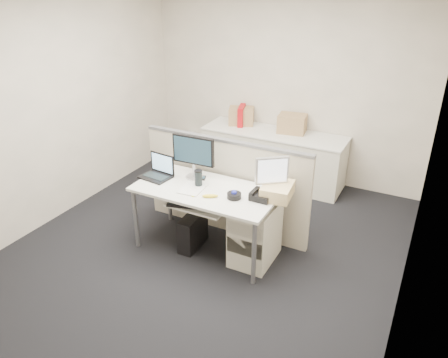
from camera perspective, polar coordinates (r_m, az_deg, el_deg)
The scene contains 28 objects.
floor at distance 4.92m, azimuth -2.21°, elevation -8.94°, with size 4.00×4.50×0.01m, color black.
wall_back at distance 6.27m, azimuth 7.92°, elevation 12.20°, with size 4.00×0.02×2.70m, color beige.
wall_front at distance 2.78m, azimuth -26.33°, elevation -8.47°, with size 4.00×0.02×2.70m, color beige.
wall_left at distance 5.52m, azimuth -21.10°, elevation 8.90°, with size 0.02×4.50×2.70m, color beige.
wall_right at distance 3.79m, azimuth 24.81°, elevation 0.90°, with size 0.02×4.50×2.70m, color beige.
desk at distance 4.57m, azimuth -2.35°, elevation -2.01°, with size 1.50×0.75×0.73m.
keyboard_tray at distance 4.45m, azimuth -3.48°, elevation -3.47°, with size 0.62×0.32×0.02m, color silver.
drawer_pedestal at distance 4.57m, azimuth 4.10°, elevation -7.00°, with size 0.40×0.55×0.65m, color silver.
cubicle_partition at distance 4.97m, azimuth 0.19°, elevation -1.06°, with size 2.00×0.06×1.10m, color #B2A792.
back_counter at distance 6.29m, azimuth 6.38°, elevation 2.81°, with size 2.00×0.60×0.72m, color silver.
monitor_main at distance 4.70m, azimuth -4.00°, elevation 2.86°, with size 0.48×0.18×0.48m, color black.
monitor_small at distance 4.35m, azimuth 6.24°, elevation 0.29°, with size 0.33×0.17×0.41m, color #B7B7BC.
laptop at distance 4.78m, azimuth -8.99°, elevation 1.48°, with size 0.33×0.24×0.24m, color black.
trackball at distance 4.34m, azimuth 1.33°, elevation -2.18°, with size 0.14×0.14×0.06m, color black.
desk_phone at distance 4.33m, azimuth 4.85°, elevation -2.32°, with size 0.20×0.17×0.06m, color black.
paper_stack at distance 4.53m, azimuth -4.19°, elevation -1.30°, with size 0.22×0.28×0.01m, color silver.
sticky_pad at distance 4.42m, azimuth -4.08°, elevation -2.02°, with size 0.07×0.07×0.01m, color yellow.
travel_mug at distance 4.56m, azimuth -3.35°, elevation 0.03°, with size 0.08×0.08×0.17m, color black.
banana at distance 4.36m, azimuth -1.83°, elevation -2.22°, with size 0.17×0.04×0.04m, color yellow.
cellphone at distance 4.76m, azimuth -2.76°, elevation 0.14°, with size 0.05×0.10×0.01m, color black.
manila_folders at distance 4.38m, azimuth 6.99°, elevation -1.52°, with size 0.28×0.36×0.13m, color #D7C07B.
keyboard at distance 4.44m, azimuth -4.31°, elevation -3.28°, with size 0.48×0.17×0.03m, color black.
pc_tower_desk at distance 4.84m, azimuth -4.10°, elevation -6.82°, with size 0.17×0.41×0.39m, color black.
pc_tower_spare_dark at distance 6.52m, azimuth -3.28°, elevation 2.32°, with size 0.18×0.44×0.41m, color black.
pc_tower_spare_silver at distance 7.07m, azimuth -5.06°, elevation 4.14°, with size 0.17×0.43×0.40m, color #B7B7BC.
cardboard_box_left at distance 6.43m, azimuth 2.27°, elevation 8.15°, with size 0.35×0.26×0.26m, color #AD8451.
cardboard_box_right at distance 6.15m, azimuth 8.88°, elevation 7.08°, with size 0.37×0.29×0.27m, color #AD8451.
red_binder at distance 6.40m, azimuth 2.31°, elevation 8.23°, with size 0.07×0.32×0.30m, color #AB0C11.
Camera 1 is at (2.02, -3.51, 2.79)m, focal length 35.00 mm.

